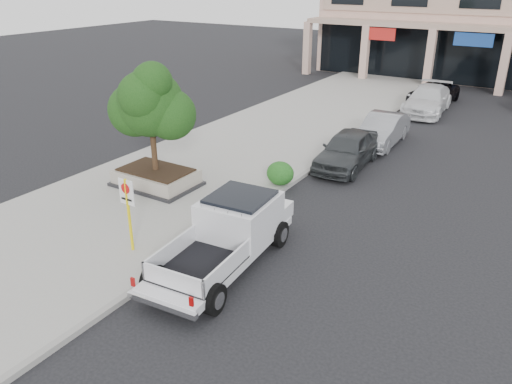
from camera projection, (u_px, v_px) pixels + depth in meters
ground at (257, 250)px, 15.37m from camera, size 120.00×120.00×0.00m
sidewalk at (225, 159)px, 22.67m from camera, size 8.00×52.00×0.15m
curb at (302, 176)px, 20.75m from camera, size 0.20×52.00×0.15m
planter at (156, 177)px, 19.54m from camera, size 3.20×2.20×0.68m
planter_tree at (156, 103)px, 18.41m from camera, size 2.90×2.55×4.00m
no_parking_sign at (128, 205)px, 14.49m from camera, size 0.55×0.09×2.30m
hedge at (280, 173)px, 19.56m from camera, size 1.10×0.99×0.93m
pickup_truck at (222, 238)px, 14.14m from camera, size 2.62×6.02×1.85m
curb_car_a at (347, 149)px, 21.67m from camera, size 2.09×4.71×1.57m
curb_car_b at (382, 130)px, 24.53m from camera, size 1.70×4.60×1.50m
curb_car_c at (428, 100)px, 30.12m from camera, size 2.53×5.60×1.59m
curb_car_d at (433, 94)px, 32.20m from camera, size 2.57×5.05×1.37m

